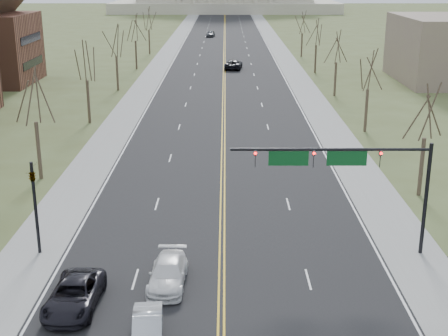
{
  "coord_description": "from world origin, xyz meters",
  "views": [
    {
      "loc": [
        0.21,
        -22.25,
        17.17
      ],
      "look_at": [
        0.11,
        21.66,
        3.0
      ],
      "focal_mm": 50.0,
      "sensor_mm": 36.0,
      "label": 1
    }
  ],
  "objects_px": {
    "signal_left": "(34,198)",
    "car_sb_inner_lead": "(148,328)",
    "car_far_sb": "(211,34)",
    "car_sb_inner_second": "(168,273)",
    "car_far_nb": "(234,64)",
    "signal_mast": "(345,166)",
    "car_sb_outer_lead": "(74,295)"
  },
  "relations": [
    {
      "from": "car_sb_inner_lead",
      "to": "car_far_nb",
      "type": "bearing_deg",
      "value": 81.31
    },
    {
      "from": "signal_left",
      "to": "car_far_sb",
      "type": "distance_m",
      "value": 128.37
    },
    {
      "from": "signal_left",
      "to": "car_sb_inner_second",
      "type": "xyz_separation_m",
      "value": [
        8.47,
        -4.17,
        -2.99
      ]
    },
    {
      "from": "car_sb_inner_lead",
      "to": "car_sb_inner_second",
      "type": "bearing_deg",
      "value": 79.67
    },
    {
      "from": "signal_mast",
      "to": "signal_left",
      "type": "relative_size",
      "value": 2.02
    },
    {
      "from": "signal_left",
      "to": "car_sb_inner_lead",
      "type": "bearing_deg",
      "value": -50.49
    },
    {
      "from": "signal_mast",
      "to": "car_sb_outer_lead",
      "type": "relative_size",
      "value": 2.24
    },
    {
      "from": "car_sb_outer_lead",
      "to": "car_far_sb",
      "type": "relative_size",
      "value": 1.16
    },
    {
      "from": "car_far_sb",
      "to": "car_sb_inner_second",
      "type": "bearing_deg",
      "value": -82.52
    },
    {
      "from": "car_sb_outer_lead",
      "to": "car_far_nb",
      "type": "height_order",
      "value": "car_far_nb"
    },
    {
      "from": "signal_left",
      "to": "car_sb_outer_lead",
      "type": "bearing_deg",
      "value": -60.59
    },
    {
      "from": "signal_mast",
      "to": "signal_left",
      "type": "xyz_separation_m",
      "value": [
        -18.95,
        0.0,
        -2.05
      ]
    },
    {
      "from": "car_sb_outer_lead",
      "to": "car_sb_inner_second",
      "type": "relative_size",
      "value": 1.1
    },
    {
      "from": "signal_left",
      "to": "car_sb_inner_second",
      "type": "height_order",
      "value": "signal_left"
    },
    {
      "from": "car_sb_outer_lead",
      "to": "car_far_sb",
      "type": "distance_m",
      "value": 134.83
    },
    {
      "from": "signal_left",
      "to": "car_sb_inner_lead",
      "type": "height_order",
      "value": "signal_left"
    },
    {
      "from": "car_sb_inner_lead",
      "to": "car_far_sb",
      "type": "distance_m",
      "value": 137.76
    },
    {
      "from": "car_far_nb",
      "to": "car_far_sb",
      "type": "distance_m",
      "value": 53.77
    },
    {
      "from": "signal_left",
      "to": "car_far_sb",
      "type": "xyz_separation_m",
      "value": [
        7.88,
        128.09,
        -2.91
      ]
    },
    {
      "from": "car_far_nb",
      "to": "car_far_sb",
      "type": "height_order",
      "value": "car_far_nb"
    },
    {
      "from": "car_sb_inner_second",
      "to": "signal_mast",
      "type": "bearing_deg",
      "value": 23.83
    },
    {
      "from": "signal_mast",
      "to": "car_sb_inner_second",
      "type": "distance_m",
      "value": 12.35
    },
    {
      "from": "signal_mast",
      "to": "car_sb_outer_lead",
      "type": "distance_m",
      "value": 17.32
    },
    {
      "from": "signal_left",
      "to": "car_sb_outer_lead",
      "type": "distance_m",
      "value": 8.21
    },
    {
      "from": "car_far_sb",
      "to": "signal_left",
      "type": "bearing_deg",
      "value": -86.3
    },
    {
      "from": "signal_left",
      "to": "car_far_nb",
      "type": "bearing_deg",
      "value": 80.0
    },
    {
      "from": "signal_mast",
      "to": "car_far_sb",
      "type": "height_order",
      "value": "signal_mast"
    },
    {
      "from": "signal_mast",
      "to": "car_far_sb",
      "type": "xyz_separation_m",
      "value": [
        -11.06,
        128.09,
        -4.96
      ]
    },
    {
      "from": "signal_left",
      "to": "car_sb_inner_lead",
      "type": "xyz_separation_m",
      "value": [
        7.98,
        -9.67,
        -3.04
      ]
    },
    {
      "from": "car_sb_inner_lead",
      "to": "car_far_nb",
      "type": "distance_m",
      "value": 84.41
    },
    {
      "from": "signal_mast",
      "to": "signal_left",
      "type": "bearing_deg",
      "value": 180.0
    },
    {
      "from": "car_sb_inner_second",
      "to": "car_far_nb",
      "type": "xyz_separation_m",
      "value": [
        4.68,
        78.75,
        0.12
      ]
    }
  ]
}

